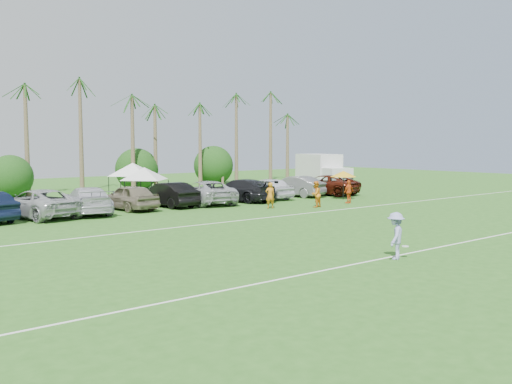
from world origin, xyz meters
TOP-DOWN VIEW (x-y plane):
  - ground at (0.00, 0.00)m, footprint 120.00×120.00m
  - field_lines at (0.00, 8.00)m, footprint 80.00×12.10m
  - palm_tree_4 at (-4.00, 38.00)m, footprint 2.40×2.40m
  - palm_tree_5 at (0.00, 38.00)m, footprint 2.40×2.40m
  - palm_tree_6 at (4.00, 38.00)m, footprint 2.40×2.40m
  - palm_tree_7 at (8.00, 38.00)m, footprint 2.40×2.40m
  - palm_tree_8 at (13.00, 38.00)m, footprint 2.40×2.40m
  - palm_tree_9 at (18.00, 38.00)m, footprint 2.40×2.40m
  - palm_tree_10 at (23.00, 38.00)m, footprint 2.40×2.40m
  - palm_tree_11 at (27.00, 38.00)m, footprint 2.40×2.40m
  - bush_tree_1 at (-6.00, 39.00)m, footprint 4.00×4.00m
  - bush_tree_2 at (6.00, 39.00)m, footprint 4.00×4.00m
  - bush_tree_3 at (16.00, 39.00)m, footprint 4.00×4.00m
  - sideline_player_a at (5.23, 17.53)m, footprint 0.76×0.64m
  - sideline_player_b at (8.12, 16.07)m, footprint 1.00×0.85m
  - sideline_player_c at (11.83, 16.36)m, footprint 1.02×0.47m
  - box_truck at (19.76, 26.70)m, footprint 3.85×6.87m
  - canopy_tent_left at (-0.22, 25.07)m, footprint 3.87×3.87m
  - canopy_tent_right at (0.33, 27.94)m, footprint 4.20×4.20m
  - market_umbrella at (13.52, 18.43)m, footprint 2.03×2.03m
  - frisbee_player at (-2.03, 1.64)m, footprint 1.35×1.14m
  - parked_car_2 at (-8.61, 22.56)m, footprint 4.01×6.56m
  - parked_car_3 at (-5.60, 22.45)m, footprint 3.51×6.21m
  - parked_car_4 at (-2.59, 22.73)m, footprint 2.38×5.12m
  - parked_car_5 at (0.41, 22.81)m, footprint 2.16×5.27m
  - parked_car_6 at (3.42, 22.63)m, footprint 3.96×6.55m
  - parked_car_7 at (6.43, 22.48)m, footprint 3.54×6.22m
  - parked_car_8 at (9.44, 22.70)m, footprint 2.43×5.14m
  - parked_car_9 at (12.45, 22.80)m, footprint 2.62×5.38m
  - parked_car_10 at (15.46, 22.40)m, footprint 4.08×6.58m

SIDE VIEW (x-z plane):
  - ground at x=0.00m, z-range 0.00..0.00m
  - field_lines at x=0.00m, z-range 0.00..0.01m
  - parked_car_2 at x=-8.61m, z-range 0.00..1.70m
  - parked_car_3 at x=-5.60m, z-range 0.00..1.70m
  - parked_car_4 at x=-2.59m, z-range 0.00..1.70m
  - parked_car_5 at x=0.41m, z-range 0.00..1.70m
  - parked_car_6 at x=3.42m, z-range 0.00..1.70m
  - parked_car_7 at x=6.43m, z-range 0.00..1.70m
  - parked_car_8 at x=9.44m, z-range 0.00..1.70m
  - parked_car_9 at x=12.45m, z-range 0.00..1.70m
  - parked_car_10 at x=15.46m, z-range 0.00..1.70m
  - sideline_player_c at x=11.83m, z-range 0.00..1.70m
  - sideline_player_a at x=5.23m, z-range 0.00..1.77m
  - sideline_player_b at x=8.12m, z-range 0.00..1.80m
  - frisbee_player at x=-2.03m, z-range 0.00..1.81m
  - box_truck at x=19.76m, z-range 0.12..3.46m
  - bush_tree_1 at x=-6.00m, z-range -0.20..3.80m
  - bush_tree_2 at x=6.00m, z-range -0.20..3.80m
  - bush_tree_3 at x=16.00m, z-range -0.20..3.80m
  - market_umbrella at x=13.52m, z-range 0.89..3.15m
  - canopy_tent_left at x=-0.22m, z-range 1.12..4.25m
  - canopy_tent_right at x=0.33m, z-range 1.21..4.62m
  - palm_tree_4 at x=-4.00m, z-range 3.03..11.93m
  - palm_tree_8 at x=13.00m, z-range 3.03..11.93m
  - palm_tree_5 at x=0.00m, z-range 3.40..13.30m
  - palm_tree_9 at x=18.00m, z-range 3.40..13.30m
  - palm_tree_6 at x=4.00m, z-range 3.76..14.66m
  - palm_tree_10 at x=23.00m, z-range 3.76..14.66m
  - palm_tree_7 at x=8.00m, z-range 4.11..16.01m
  - palm_tree_11 at x=27.00m, z-range 4.11..16.01m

